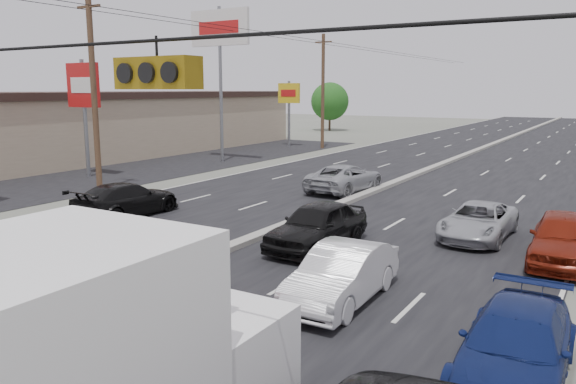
% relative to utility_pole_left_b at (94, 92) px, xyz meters
% --- Properties ---
extents(road_surface, '(20.00, 160.00, 0.02)m').
position_rel_utility_pole_left_b_xyz_m(road_surface, '(12.50, 15.00, -5.11)').
color(road_surface, black).
rests_on(road_surface, ground).
extents(center_median, '(0.50, 160.00, 0.20)m').
position_rel_utility_pole_left_b_xyz_m(center_median, '(12.50, 15.00, -5.01)').
color(center_median, gray).
rests_on(center_median, ground).
extents(strip_mall, '(12.00, 42.00, 4.60)m').
position_rel_utility_pole_left_b_xyz_m(strip_mall, '(-13.50, 10.00, -2.81)').
color(strip_mall, tan).
rests_on(strip_mall, ground).
extents(parking_lot, '(10.00, 42.00, 0.02)m').
position_rel_utility_pole_left_b_xyz_m(parking_lot, '(-4.50, 10.00, -5.11)').
color(parking_lot, black).
rests_on(parking_lot, ground).
extents(utility_pole_left_b, '(1.60, 0.30, 10.00)m').
position_rel_utility_pole_left_b_xyz_m(utility_pole_left_b, '(0.00, 0.00, 0.00)').
color(utility_pole_left_b, '#422D1E').
rests_on(utility_pole_left_b, ground).
extents(utility_pole_left_c, '(1.60, 0.30, 10.00)m').
position_rel_utility_pole_left_b_xyz_m(utility_pole_left_c, '(0.00, 25.00, 0.00)').
color(utility_pole_left_c, '#422D1E').
rests_on(utility_pole_left_c, ground).
extents(pole_sign_mid, '(2.60, 0.25, 7.00)m').
position_rel_utility_pole_left_b_xyz_m(pole_sign_mid, '(-4.50, 3.00, 0.01)').
color(pole_sign_mid, slate).
rests_on(pole_sign_mid, ground).
extents(pole_sign_billboard, '(5.00, 0.25, 11.00)m').
position_rel_utility_pole_left_b_xyz_m(pole_sign_billboard, '(-2.00, 13.00, 3.76)').
color(pole_sign_billboard, slate).
rests_on(pole_sign_billboard, ground).
extents(pole_sign_far, '(2.20, 0.25, 6.00)m').
position_rel_utility_pole_left_b_xyz_m(pole_sign_far, '(-3.50, 25.00, -0.70)').
color(pole_sign_far, slate).
rests_on(pole_sign_far, ground).
extents(tree_left_far, '(4.80, 4.80, 6.12)m').
position_rel_utility_pole_left_b_xyz_m(tree_left_far, '(-9.50, 45.00, -1.39)').
color(tree_left_far, '#382619').
rests_on(tree_left_far, ground).
extents(red_sedan, '(2.23, 4.93, 1.57)m').
position_rel_utility_pole_left_b_xyz_m(red_sedan, '(14.05, -11.26, -4.32)').
color(red_sedan, '#AC0A24').
rests_on(red_sedan, ground).
extents(queue_car_a, '(2.05, 4.66, 1.56)m').
position_rel_utility_pole_left_b_xyz_m(queue_car_a, '(14.87, -3.56, -4.33)').
color(queue_car_a, black).
rests_on(queue_car_a, ground).
extents(queue_car_b, '(1.62, 4.35, 1.42)m').
position_rel_utility_pole_left_b_xyz_m(queue_car_b, '(17.70, -7.50, -4.40)').
color(queue_car_b, silver).
rests_on(queue_car_b, ground).
extents(queue_car_c, '(2.15, 4.55, 1.25)m').
position_rel_utility_pole_left_b_xyz_m(queue_car_c, '(19.20, 0.52, -4.48)').
color(queue_car_c, '#9FA0A6').
rests_on(queue_car_c, ground).
extents(queue_car_d, '(1.96, 4.62, 1.33)m').
position_rel_utility_pole_left_b_xyz_m(queue_car_d, '(22.10, -9.36, -4.44)').
color(queue_car_d, navy).
rests_on(queue_car_d, ground).
extents(queue_car_e, '(2.13, 4.73, 1.58)m').
position_rel_utility_pole_left_b_xyz_m(queue_car_e, '(22.10, -1.16, -4.32)').
color(queue_car_e, maroon).
rests_on(queue_car_e, ground).
extents(oncoming_near, '(2.06, 4.97, 1.44)m').
position_rel_utility_pole_left_b_xyz_m(oncoming_near, '(5.80, -3.51, -4.39)').
color(oncoming_near, black).
rests_on(oncoming_near, ground).
extents(oncoming_far, '(2.67, 5.27, 1.43)m').
position_rel_utility_pole_left_b_xyz_m(oncoming_far, '(11.10, 6.49, -4.39)').
color(oncoming_far, '#95979C').
rests_on(oncoming_far, ground).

